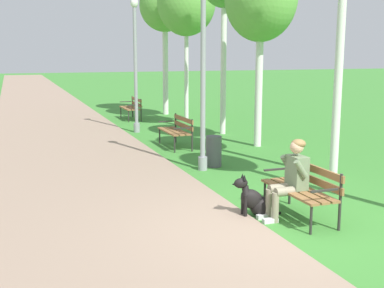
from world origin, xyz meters
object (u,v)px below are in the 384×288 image
dog_black (255,201)px  birch_tree_sixth (165,6)px  park_bench_near (303,186)px  person_seated_on_near_bench (291,176)px  lamp_post_mid (135,64)px  park_bench_mid (177,129)px  birch_tree_fifth (186,2)px  park_bench_far (132,106)px  lamp_post_near (203,57)px  litter_bin (214,151)px

dog_black → birch_tree_sixth: (2.57, 13.17, 4.14)m
park_bench_near → birch_tree_sixth: bearing=82.1°
person_seated_on_near_bench → lamp_post_mid: lamp_post_mid is taller
park_bench_mid → park_bench_near: bearing=-90.0°
birch_tree_fifth → birch_tree_sixth: bearing=92.6°
park_bench_far → birch_tree_fifth: 4.42m
park_bench_far → birch_tree_fifth: birch_tree_fifth is taller
dog_black → lamp_post_near: lamp_post_near is taller
person_seated_on_near_bench → dog_black: (-0.48, 0.25, -0.42)m
birch_tree_fifth → park_bench_near: bearing=-100.1°
person_seated_on_near_bench → lamp_post_near: size_ratio=0.26×
birch_tree_sixth → person_seated_on_near_bench: bearing=-98.8°
park_bench_far → birch_tree_sixth: bearing=34.1°
lamp_post_near → lamp_post_mid: bearing=91.0°
lamp_post_mid → litter_bin: lamp_post_mid is taller
park_bench_mid → dog_black: (-0.69, -5.97, -0.25)m
lamp_post_mid → birch_tree_sixth: 5.32m
park_bench_far → lamp_post_near: 9.00m
park_bench_far → park_bench_mid: bearing=-91.5°
lamp_post_near → lamp_post_mid: 5.68m
park_bench_near → park_bench_far: same height
park_bench_far → dog_black: bearing=-94.0°
park_bench_near → litter_bin: park_bench_near is taller
dog_black → litter_bin: dog_black is taller
lamp_post_near → litter_bin: 2.16m
park_bench_far → birch_tree_sixth: size_ratio=0.27×
park_bench_far → birch_tree_sixth: 4.40m
dog_black → lamp_post_near: bearing=83.4°
person_seated_on_near_bench → litter_bin: size_ratio=1.79×
park_bench_mid → dog_black: 6.02m
park_bench_mid → birch_tree_sixth: size_ratio=0.27×
person_seated_on_near_bench → lamp_post_near: 3.91m
lamp_post_mid → park_bench_mid: bearing=-81.9°
birch_tree_sixth → birch_tree_fifth: bearing=-87.4°
lamp_post_near → birch_tree_sixth: birch_tree_sixth is taller
park_bench_near → park_bench_far: (0.16, 12.30, 0.00)m
dog_black → park_bench_mid: bearing=83.4°
park_bench_mid → park_bench_far: 6.03m
dog_black → lamp_post_near: 3.93m
park_bench_far → birch_tree_fifth: bearing=-32.5°
park_bench_far → lamp_post_mid: (-0.58, -3.10, 1.68)m
lamp_post_mid → person_seated_on_near_bench: bearing=-88.7°
dog_black → birch_tree_fifth: size_ratio=0.15×
park_bench_mid → person_seated_on_near_bench: (-0.21, -6.22, 0.17)m
park_bench_near → person_seated_on_near_bench: bearing=168.2°
park_bench_mid → litter_bin: park_bench_mid is taller
birch_tree_fifth → litter_bin: (-1.93, -7.35, -4.01)m
birch_tree_sixth → litter_bin: size_ratio=7.88×
dog_black → lamp_post_near: size_ratio=0.17×
park_bench_far → lamp_post_near: bearing=-93.1°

